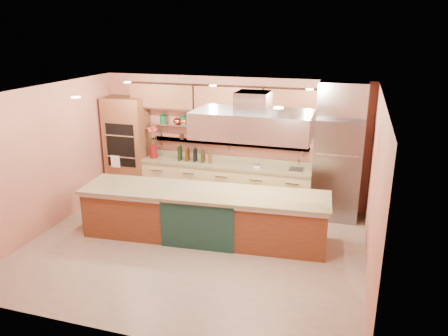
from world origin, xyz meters
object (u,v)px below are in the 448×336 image
(flower_vase, at_px, (153,151))
(copper_kettle, at_px, (177,121))
(refrigerator, at_px, (337,169))
(island, at_px, (204,215))
(green_canister, at_px, (205,122))
(kitchen_scale, at_px, (257,165))

(flower_vase, xyz_separation_m, copper_kettle, (0.52, 0.22, 0.70))
(refrigerator, bearing_deg, flower_vase, 179.86)
(island, height_order, flower_vase, flower_vase)
(refrigerator, height_order, island, refrigerator)
(island, bearing_deg, green_canister, 104.09)
(island, xyz_separation_m, green_canister, (-0.65, 1.95, 1.33))
(island, bearing_deg, kitchen_scale, 65.87)
(copper_kettle, xyz_separation_m, green_canister, (0.67, 0.00, 0.01))
(refrigerator, height_order, flower_vase, refrigerator)
(refrigerator, xyz_separation_m, flower_vase, (-4.13, 0.01, 0.03))
(copper_kettle, height_order, green_canister, green_canister)
(refrigerator, distance_m, green_canister, 3.04)
(flower_vase, height_order, kitchen_scale, flower_vase)
(island, xyz_separation_m, copper_kettle, (-1.32, 1.95, 1.32))
(island, distance_m, copper_kettle, 2.70)
(kitchen_scale, height_order, copper_kettle, copper_kettle)
(flower_vase, relative_size, kitchen_scale, 2.17)
(kitchen_scale, bearing_deg, copper_kettle, 154.53)
(flower_vase, distance_m, kitchen_scale, 2.46)
(flower_vase, relative_size, copper_kettle, 1.75)
(flower_vase, xyz_separation_m, green_canister, (1.19, 0.22, 0.71))
(island, bearing_deg, flower_vase, 132.33)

